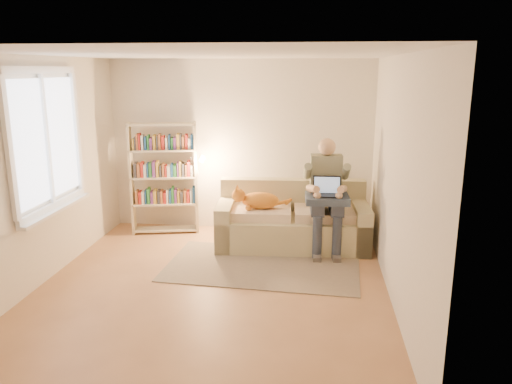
# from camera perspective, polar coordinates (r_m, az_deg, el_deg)

# --- Properties ---
(floor) EXTENTS (4.50, 4.50, 0.00)m
(floor) POSITION_cam_1_polar(r_m,az_deg,el_deg) (5.89, -5.00, -10.77)
(floor) COLOR #996A45
(floor) RESTS_ON ground
(ceiling) EXTENTS (4.00, 4.50, 0.02)m
(ceiling) POSITION_cam_1_polar(r_m,az_deg,el_deg) (5.35, -5.61, 15.42)
(ceiling) COLOR white
(ceiling) RESTS_ON wall_back
(wall_left) EXTENTS (0.02, 4.50, 2.60)m
(wall_left) POSITION_cam_1_polar(r_m,az_deg,el_deg) (6.20, -23.69, 2.02)
(wall_left) COLOR silver
(wall_left) RESTS_ON floor
(wall_right) EXTENTS (0.02, 4.50, 2.60)m
(wall_right) POSITION_cam_1_polar(r_m,az_deg,el_deg) (5.43, 15.85, 1.11)
(wall_right) COLOR silver
(wall_right) RESTS_ON floor
(wall_back) EXTENTS (4.00, 0.02, 2.60)m
(wall_back) POSITION_cam_1_polar(r_m,az_deg,el_deg) (7.65, -1.80, 5.23)
(wall_back) COLOR silver
(wall_back) RESTS_ON floor
(wall_front) EXTENTS (4.00, 0.02, 2.60)m
(wall_front) POSITION_cam_1_polar(r_m,az_deg,el_deg) (3.39, -13.22, -6.34)
(wall_front) COLOR silver
(wall_front) RESTS_ON floor
(window) EXTENTS (0.12, 1.52, 1.69)m
(window) POSITION_cam_1_polar(r_m,az_deg,el_deg) (6.33, -22.44, 3.05)
(window) COLOR white
(window) RESTS_ON wall_left
(sofa) EXTENTS (2.15, 1.06, 0.89)m
(sofa) POSITION_cam_1_polar(r_m,az_deg,el_deg) (7.11, 4.18, -3.56)
(sofa) COLOR #BFB587
(sofa) RESTS_ON floor
(person) EXTENTS (0.46, 0.71, 1.54)m
(person) POSITION_cam_1_polar(r_m,az_deg,el_deg) (6.83, 8.05, 0.32)
(person) COLOR gray
(person) RESTS_ON sofa
(cat) EXTENTS (0.79, 0.31, 0.29)m
(cat) POSITION_cam_1_polar(r_m,az_deg,el_deg) (6.89, -0.03, -0.90)
(cat) COLOR #FD9D31
(cat) RESTS_ON sofa
(blanket) EXTENTS (0.60, 0.50, 0.10)m
(blanket) POSITION_cam_1_polar(r_m,az_deg,el_deg) (6.71, 8.39, -0.77)
(blanket) COLOR #2B384C
(blanket) RESTS_ON person
(laptop) EXTENTS (0.39, 0.33, 0.31)m
(laptop) POSITION_cam_1_polar(r_m,az_deg,el_deg) (6.69, 8.41, 0.16)
(laptop) COLOR black
(laptop) RESTS_ON blanket
(bookshelf) EXTENTS (1.15, 0.46, 1.69)m
(bookshelf) POSITION_cam_1_polar(r_m,az_deg,el_deg) (7.63, -10.47, 2.18)
(bookshelf) COLOR beige
(bookshelf) RESTS_ON floor
(rug) EXTENTS (2.51, 1.58, 0.01)m
(rug) POSITION_cam_1_polar(r_m,az_deg,el_deg) (6.43, 0.77, -8.44)
(rug) COLOR gray
(rug) RESTS_ON floor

